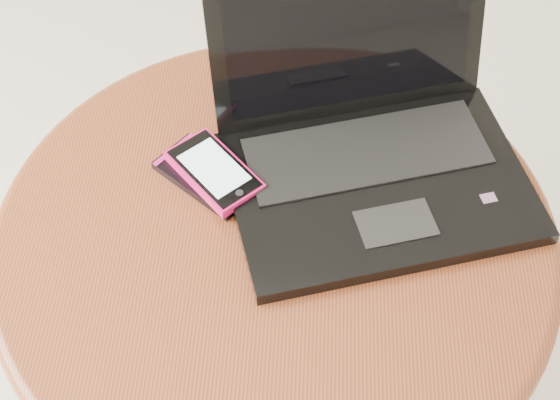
{
  "coord_description": "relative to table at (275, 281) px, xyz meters",
  "views": [
    {
      "loc": [
        0.08,
        -0.64,
        1.27
      ],
      "look_at": [
        0.06,
        -0.09,
        0.57
      ],
      "focal_mm": 53.66,
      "sensor_mm": 36.0,
      "label": 1
    }
  ],
  "objects": [
    {
      "name": "laptop",
      "position": [
        0.1,
        0.1,
        0.15
      ],
      "size": [
        0.4,
        0.37,
        0.22
      ],
      "color": "black",
      "rests_on": "table"
    },
    {
      "name": "phone_black",
      "position": [
        -0.08,
        0.07,
        0.11
      ],
      "size": [
        0.13,
        0.12,
        0.01
      ],
      "color": "black",
      "rests_on": "table"
    },
    {
      "name": "phone_pink",
      "position": [
        -0.07,
        0.06,
        0.13
      ],
      "size": [
        0.12,
        0.13,
        0.01
      ],
      "color": "#D5145F",
      "rests_on": "phone_black"
    },
    {
      "name": "table",
      "position": [
        0.0,
        0.0,
        0.0
      ],
      "size": [
        0.64,
        0.64,
        0.51
      ],
      "color": "#50210E",
      "rests_on": "ground"
    }
  ]
}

